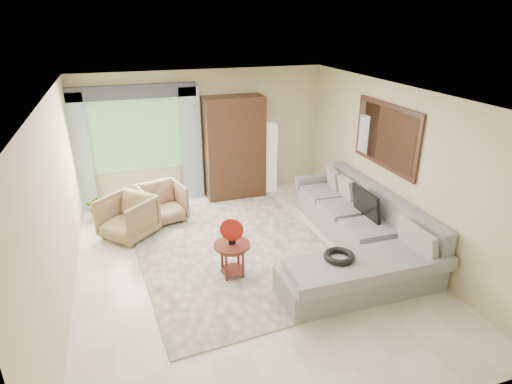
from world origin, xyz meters
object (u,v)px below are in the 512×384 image
object	(u,v)px
coffee_table	(232,259)
armchair_right	(162,203)
armoire	(234,148)
floor_lamp	(270,157)
armchair_left	(128,217)
sectional_sofa	(357,237)
tv_screen	(366,204)
potted_plant	(99,207)

from	to	relation	value
coffee_table	armchair_right	size ratio (longest dim) A/B	0.69
armoire	floor_lamp	distance (m)	0.86
armchair_left	sectional_sofa	bearing A→B (deg)	20.69
coffee_table	tv_screen	bearing A→B (deg)	7.11
sectional_sofa	armchair_right	xyz separation A→B (m)	(-2.83, 2.15, 0.07)
potted_plant	armoire	bearing A→B (deg)	6.13
armoire	sectional_sofa	bearing A→B (deg)	-66.94
floor_lamp	armchair_right	bearing A→B (deg)	-161.35
sectional_sofa	coffee_table	size ratio (longest dim) A/B	6.48
tv_screen	armoire	world-z (taller)	armoire
potted_plant	floor_lamp	xyz separation A→B (m)	(3.53, 0.35, 0.51)
potted_plant	floor_lamp	distance (m)	3.58
potted_plant	floor_lamp	size ratio (longest dim) A/B	0.32
floor_lamp	sectional_sofa	bearing A→B (deg)	-81.67
sectional_sofa	tv_screen	xyz separation A→B (m)	(0.27, 0.26, 0.44)
tv_screen	potted_plant	distance (m)	4.86
floor_lamp	armchair_left	bearing A→B (deg)	-157.35
potted_plant	armoire	size ratio (longest dim) A/B	0.23
tv_screen	armchair_left	bearing A→B (deg)	159.02
tv_screen	armchair_left	distance (m)	4.01
sectional_sofa	floor_lamp	size ratio (longest dim) A/B	2.31
armchair_right	floor_lamp	distance (m)	2.56
armchair_left	potted_plant	xyz separation A→B (m)	(-0.50, 0.91, -0.13)
armchair_right	armoire	distance (m)	1.90
armoire	coffee_table	bearing A→B (deg)	-106.04
armchair_right	armoire	world-z (taller)	armoire
armchair_left	coffee_table	bearing A→B (deg)	-4.40
armchair_left	floor_lamp	size ratio (longest dim) A/B	0.54
sectional_sofa	armoire	bearing A→B (deg)	113.06
coffee_table	floor_lamp	world-z (taller)	floor_lamp
armoire	armchair_right	bearing A→B (deg)	-154.87
tv_screen	armchair_left	xyz separation A→B (m)	(-3.73, 1.43, -0.35)
coffee_table	armoire	size ratio (longest dim) A/B	0.25
armoire	floor_lamp	xyz separation A→B (m)	(0.80, 0.06, -0.30)
sectional_sofa	floor_lamp	distance (m)	3.03
sectional_sofa	floor_lamp	xyz separation A→B (m)	(-0.43, 2.96, 0.47)
potted_plant	floor_lamp	bearing A→B (deg)	5.71
coffee_table	armchair_left	world-z (taller)	armchair_left
coffee_table	sectional_sofa	bearing A→B (deg)	0.87
tv_screen	armchair_left	size ratio (longest dim) A/B	0.92
sectional_sofa	armoire	xyz separation A→B (m)	(-1.23, 2.90, 0.77)
armchair_left	armchair_right	world-z (taller)	armchair_left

